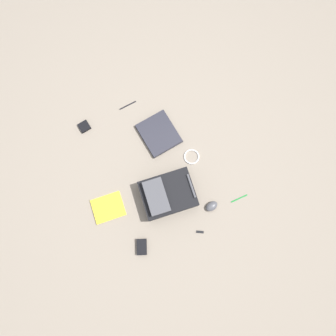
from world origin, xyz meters
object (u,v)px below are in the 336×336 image
(backpack, at_px, (167,194))
(earbud_pouch, at_px, (84,127))
(pen_black, at_px, (239,198))
(laptop, at_px, (159,134))
(power_brick, at_px, (142,247))
(book_manual, at_px, (108,208))
(cable_coil, at_px, (192,157))
(computer_mouse, at_px, (212,206))
(usb_stick, at_px, (200,232))
(pen_blue, at_px, (128,105))

(backpack, relative_size, earbud_pouch, 4.92)
(pen_black, bearing_deg, earbud_pouch, -130.27)
(laptop, xyz_separation_m, power_brick, (0.81, -0.34, 0.00))
(pen_black, bearing_deg, book_manual, -100.96)
(cable_coil, bearing_deg, laptop, -140.84)
(computer_mouse, bearing_deg, cable_coil, 164.86)
(power_brick, distance_m, usb_stick, 0.44)
(power_brick, xyz_separation_m, pen_blue, (-1.11, 0.16, -0.01))
(backpack, relative_size, pen_blue, 2.69)
(pen_black, relative_size, pen_blue, 0.92)
(laptop, relative_size, earbud_pouch, 4.54)
(backpack, height_order, cable_coil, backpack)
(backpack, xyz_separation_m, laptop, (-0.49, 0.06, -0.06))
(pen_blue, bearing_deg, computer_mouse, 23.80)
(backpack, xyz_separation_m, usb_stick, (0.33, 0.17, -0.07))
(laptop, height_order, pen_black, laptop)
(backpack, distance_m, earbud_pouch, 0.86)
(laptop, xyz_separation_m, earbud_pouch, (-0.21, -0.56, -0.00))
(backpack, xyz_separation_m, power_brick, (0.32, -0.28, -0.05))
(computer_mouse, bearing_deg, pen_black, 70.06)
(computer_mouse, relative_size, pen_blue, 0.65)
(earbud_pouch, height_order, usb_stick, earbud_pouch)
(backpack, relative_size, computer_mouse, 4.15)
(book_manual, height_order, pen_black, book_manual)
(laptop, height_order, earbud_pouch, laptop)
(computer_mouse, distance_m, earbud_pouch, 1.18)
(computer_mouse, relative_size, power_brick, 0.83)
(backpack, xyz_separation_m, cable_coil, (-0.24, 0.26, -0.07))
(cable_coil, xyz_separation_m, power_brick, (0.56, -0.54, 0.01))
(backpack, relative_size, power_brick, 3.44)
(laptop, xyz_separation_m, pen_black, (0.65, 0.46, -0.01))
(pen_blue, bearing_deg, earbud_pouch, -76.53)
(power_brick, height_order, pen_blue, power_brick)
(computer_mouse, height_order, pen_blue, computer_mouse)
(laptop, xyz_separation_m, pen_blue, (-0.30, -0.18, -0.01))
(book_manual, bearing_deg, pen_blue, 156.52)
(backpack, distance_m, laptop, 0.49)
(pen_black, distance_m, pen_blue, 1.15)
(laptop, distance_m, earbud_pouch, 0.60)
(book_manual, bearing_deg, cable_coil, 106.97)
(backpack, relative_size, cable_coil, 3.26)
(computer_mouse, xyz_separation_m, cable_coil, (-0.41, -0.04, -0.02))
(computer_mouse, bearing_deg, laptop, 179.44)
(laptop, height_order, book_manual, laptop)
(pen_black, relative_size, earbud_pouch, 1.69)
(backpack, bearing_deg, computer_mouse, 61.12)
(computer_mouse, relative_size, usb_stick, 1.72)
(backpack, distance_m, pen_blue, 0.80)
(book_manual, xyz_separation_m, pen_black, (0.19, 0.97, -0.00))
(computer_mouse, height_order, pen_black, computer_mouse)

